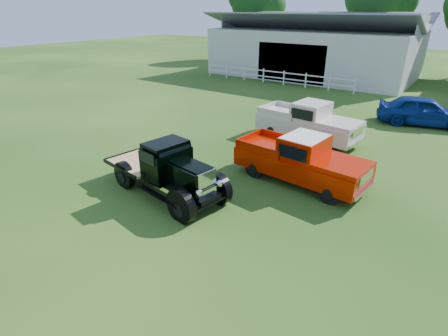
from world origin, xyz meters
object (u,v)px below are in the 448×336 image
Objects in this scene: white_pickup at (308,122)px; red_pickup at (301,159)px; misc_car_blue at (423,111)px; vintage_flatbed at (166,168)px.

red_pickup is at bearing -63.92° from white_pickup.
white_pickup is 7.49m from misc_car_blue.
vintage_flatbed reaches higher than misc_car_blue.
misc_car_blue is (4.21, 6.19, -0.14)m from white_pickup.
misc_car_blue is (2.60, 10.62, -0.12)m from red_pickup.
white_pickup is 1.09× the size of misc_car_blue.
white_pickup reaches higher than misc_car_blue.
red_pickup is at bearing 152.00° from misc_car_blue.
vintage_flatbed reaches higher than white_pickup.
vintage_flatbed is 0.96× the size of white_pickup.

